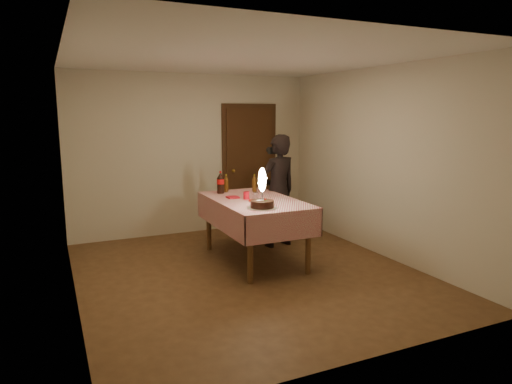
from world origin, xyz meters
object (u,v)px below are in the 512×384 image
(amber_bottle_right, at_px, (254,184))
(red_plate, at_px, (257,201))
(clear_cup, at_px, (255,196))
(red_cup, at_px, (246,195))
(photographer, at_px, (278,191))
(amber_bottle_left, at_px, (226,184))
(cola_bottle, at_px, (221,183))
(dining_table, at_px, (254,207))
(birthday_cake, at_px, (262,198))

(amber_bottle_right, bearing_deg, red_plate, -111.92)
(clear_cup, bearing_deg, amber_bottle_right, 66.86)
(red_cup, distance_m, photographer, 0.85)
(photographer, bearing_deg, amber_bottle_left, 166.62)
(clear_cup, relative_size, amber_bottle_left, 0.35)
(cola_bottle, bearing_deg, amber_bottle_left, 35.51)
(dining_table, relative_size, red_plate, 7.82)
(dining_table, relative_size, cola_bottle, 5.42)
(red_plate, xyz_separation_m, amber_bottle_right, (0.27, 0.66, 0.11))
(clear_cup, xyz_separation_m, amber_bottle_right, (0.23, 0.53, 0.07))
(birthday_cake, bearing_deg, red_cup, 84.90)
(red_plate, distance_m, red_cup, 0.19)
(birthday_cake, relative_size, amber_bottle_left, 1.91)
(cola_bottle, relative_size, amber_bottle_right, 1.25)
(red_cup, bearing_deg, amber_bottle_right, 55.29)
(red_cup, bearing_deg, red_plate, -65.06)
(birthday_cake, xyz_separation_m, red_cup, (0.05, 0.60, -0.07))
(birthday_cake, distance_m, red_plate, 0.47)
(red_cup, height_order, cola_bottle, cola_bottle)
(dining_table, xyz_separation_m, red_plate, (-0.02, -0.12, 0.12))
(clear_cup, xyz_separation_m, photographer, (0.60, 0.50, -0.05))
(birthday_cake, height_order, amber_bottle_right, birthday_cake)
(dining_table, height_order, cola_bottle, cola_bottle)
(red_cup, relative_size, photographer, 0.06)
(red_cup, relative_size, clear_cup, 1.11)
(cola_bottle, relative_size, amber_bottle_left, 1.25)
(dining_table, bearing_deg, red_plate, -98.57)
(birthday_cake, xyz_separation_m, amber_bottle_right, (0.40, 1.09, 0.00))
(birthday_cake, distance_m, photographer, 1.31)
(birthday_cake, relative_size, photographer, 0.29)
(clear_cup, bearing_deg, red_plate, -106.63)
(amber_bottle_left, xyz_separation_m, amber_bottle_right, (0.38, -0.15, 0.00))
(cola_bottle, bearing_deg, clear_cup, -65.51)
(dining_table, bearing_deg, amber_bottle_left, 100.94)
(red_cup, xyz_separation_m, clear_cup, (0.11, -0.04, -0.01))
(amber_bottle_left, bearing_deg, cola_bottle, -144.49)
(birthday_cake, xyz_separation_m, red_plate, (0.13, 0.43, -0.11))
(red_plate, distance_m, amber_bottle_right, 0.72)
(amber_bottle_left, bearing_deg, photographer, -13.38)
(dining_table, xyz_separation_m, clear_cup, (0.02, 0.01, 0.16))
(red_plate, height_order, clear_cup, clear_cup)
(birthday_cake, distance_m, amber_bottle_left, 1.24)
(birthday_cake, distance_m, red_cup, 0.60)
(amber_bottle_left, xyz_separation_m, photographer, (0.75, -0.18, -0.13))
(birthday_cake, height_order, cola_bottle, birthday_cake)
(red_plate, xyz_separation_m, cola_bottle, (-0.23, 0.72, 0.15))
(red_plate, bearing_deg, birthday_cake, -106.74)
(red_plate, distance_m, amber_bottle_left, 0.82)
(amber_bottle_right, bearing_deg, clear_cup, -113.14)
(cola_bottle, distance_m, photographer, 0.89)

